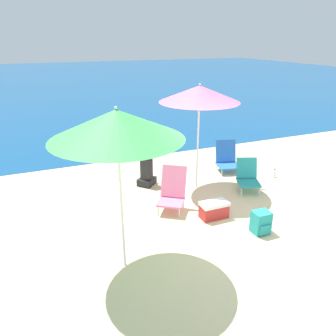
% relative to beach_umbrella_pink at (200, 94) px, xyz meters
% --- Properties ---
extents(ground_plane, '(60.00, 60.00, 0.00)m').
position_rel_beach_umbrella_pink_xyz_m(ground_plane, '(0.05, -2.32, -2.07)').
color(ground_plane, beige).
extents(sea_water, '(60.00, 40.00, 0.01)m').
position_rel_beach_umbrella_pink_xyz_m(sea_water, '(0.05, 22.36, -2.07)').
color(sea_water, navy).
rests_on(sea_water, ground).
extents(beach_umbrella_pink, '(1.67, 1.67, 2.28)m').
position_rel_beach_umbrella_pink_xyz_m(beach_umbrella_pink, '(0.00, 0.00, 0.00)').
color(beach_umbrella_pink, white).
rests_on(beach_umbrella_pink, ground).
extents(beach_umbrella_green, '(1.73, 1.73, 2.36)m').
position_rel_beach_umbrella_pink_xyz_m(beach_umbrella_green, '(-2.23, -2.03, 0.05)').
color(beach_umbrella_green, white).
rests_on(beach_umbrella_green, ground).
extents(beach_chair_blue, '(0.64, 0.71, 0.74)m').
position_rel_beach_umbrella_pink_xyz_m(beach_chair_blue, '(1.16, 0.62, -1.75)').
color(beach_chair_blue, silver).
rests_on(beach_chair_blue, ground).
extents(beach_chair_teal, '(0.63, 0.71, 0.69)m').
position_rel_beach_umbrella_pink_xyz_m(beach_chair_teal, '(0.96, -0.56, -1.74)').
color(beach_chair_teal, silver).
rests_on(beach_chair_teal, ground).
extents(beach_chair_pink, '(0.74, 0.77, 0.84)m').
position_rel_beach_umbrella_pink_xyz_m(beach_chair_pink, '(-0.90, -0.71, -1.69)').
color(beach_chair_pink, silver).
rests_on(beach_chair_pink, ground).
extents(person_seated_near, '(0.50, 0.49, 0.83)m').
position_rel_beach_umbrella_pink_xyz_m(person_seated_near, '(-0.99, 0.54, -1.73)').
color(person_seated_near, '#262628').
rests_on(person_seated_near, ground).
extents(backpack_teal, '(0.29, 0.27, 0.40)m').
position_rel_beach_umbrella_pink_xyz_m(backpack_teal, '(0.17, -2.09, -1.88)').
color(backpack_teal, teal).
rests_on(backpack_teal, ground).
extents(water_bottle, '(0.08, 0.08, 0.22)m').
position_rel_beach_umbrella_pink_xyz_m(water_bottle, '(1.99, -0.23, -1.99)').
color(water_bottle, silver).
rests_on(water_bottle, ground).
extents(cooler_box, '(0.52, 0.28, 0.32)m').
position_rel_beach_umbrella_pink_xyz_m(cooler_box, '(-0.32, -1.34, -1.91)').
color(cooler_box, '#B72828').
rests_on(cooler_box, ground).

